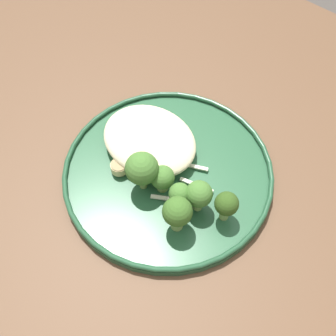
{
  "coord_description": "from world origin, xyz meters",
  "views": [
    {
      "loc": [
        -0.19,
        0.22,
        1.25
      ],
      "look_at": [
        0.02,
        -0.03,
        0.76
      ],
      "focal_mm": 46.4,
      "sensor_mm": 36.0,
      "label": 1
    }
  ],
  "objects_px": {
    "seared_scallop_center_golden": "(119,167)",
    "broccoli_floret_center_pile": "(199,195)",
    "seared_scallop_on_noodles": "(130,129)",
    "broccoli_floret_near_rim": "(142,169)",
    "seared_scallop_right_edge": "(177,142)",
    "seared_scallop_front_small": "(167,150)",
    "dinner_plate": "(168,173)",
    "seared_scallop_rear_pale": "(148,132)",
    "broccoli_floret_rear_charred": "(177,213)",
    "seared_scallop_left_edge": "(148,152)",
    "broccoli_floret_small_sprig": "(178,197)",
    "broccoli_floret_split_head": "(226,205)",
    "broccoli_floret_right_tilted": "(162,178)"
  },
  "relations": [
    {
      "from": "seared_scallop_rear_pale",
      "to": "seared_scallop_center_golden",
      "type": "xyz_separation_m",
      "value": [
        -0.01,
        0.07,
        -0.0
      ]
    },
    {
      "from": "broccoli_floret_small_sprig",
      "to": "broccoli_floret_near_rim",
      "type": "bearing_deg",
      "value": 3.31
    },
    {
      "from": "broccoli_floret_near_rim",
      "to": "seared_scallop_right_edge",
      "type": "bearing_deg",
      "value": -84.87
    },
    {
      "from": "seared_scallop_front_small",
      "to": "broccoli_floret_right_tilted",
      "type": "relative_size",
      "value": 0.81
    },
    {
      "from": "seared_scallop_left_edge",
      "to": "seared_scallop_front_small",
      "type": "relative_size",
      "value": 0.74
    },
    {
      "from": "seared_scallop_right_edge",
      "to": "broccoli_floret_small_sprig",
      "type": "xyz_separation_m",
      "value": [
        -0.06,
        0.08,
        0.02
      ]
    },
    {
      "from": "seared_scallop_left_edge",
      "to": "broccoli_floret_rear_charred",
      "type": "relative_size",
      "value": 0.44
    },
    {
      "from": "broccoli_floret_small_sprig",
      "to": "seared_scallop_front_small",
      "type": "bearing_deg",
      "value": -41.0
    },
    {
      "from": "broccoli_floret_near_rim",
      "to": "broccoli_floret_center_pile",
      "type": "xyz_separation_m",
      "value": [
        -0.08,
        -0.02,
        -0.01
      ]
    },
    {
      "from": "seared_scallop_rear_pale",
      "to": "seared_scallop_on_noodles",
      "type": "bearing_deg",
      "value": 28.54
    },
    {
      "from": "seared_scallop_left_edge",
      "to": "broccoli_floret_near_rim",
      "type": "relative_size",
      "value": 0.4
    },
    {
      "from": "dinner_plate",
      "to": "broccoli_floret_split_head",
      "type": "distance_m",
      "value": 0.11
    },
    {
      "from": "dinner_plate",
      "to": "seared_scallop_rear_pale",
      "type": "relative_size",
      "value": 8.21
    },
    {
      "from": "seared_scallop_right_edge",
      "to": "seared_scallop_left_edge",
      "type": "bearing_deg",
      "value": 63.52
    },
    {
      "from": "broccoli_floret_right_tilted",
      "to": "broccoli_floret_split_head",
      "type": "height_order",
      "value": "broccoli_floret_split_head"
    },
    {
      "from": "seared_scallop_front_small",
      "to": "broccoli_floret_center_pile",
      "type": "distance_m",
      "value": 0.1
    },
    {
      "from": "broccoli_floret_rear_charred",
      "to": "broccoli_floret_center_pile",
      "type": "bearing_deg",
      "value": -95.39
    },
    {
      "from": "dinner_plate",
      "to": "seared_scallop_right_edge",
      "type": "bearing_deg",
      "value": -66.51
    },
    {
      "from": "broccoli_floret_center_pile",
      "to": "seared_scallop_rear_pale",
      "type": "bearing_deg",
      "value": -20.14
    },
    {
      "from": "broccoli_floret_center_pile",
      "to": "broccoli_floret_rear_charred",
      "type": "xyz_separation_m",
      "value": [
        0.0,
        0.04,
        0.0
      ]
    },
    {
      "from": "seared_scallop_right_edge",
      "to": "broccoli_floret_split_head",
      "type": "relative_size",
      "value": 0.5
    },
    {
      "from": "seared_scallop_rear_pale",
      "to": "broccoli_floret_near_rim",
      "type": "relative_size",
      "value": 0.54
    },
    {
      "from": "seared_scallop_right_edge",
      "to": "broccoli_floret_rear_charred",
      "type": "xyz_separation_m",
      "value": [
        -0.08,
        0.1,
        0.03
      ]
    },
    {
      "from": "seared_scallop_left_edge",
      "to": "seared_scallop_on_noodles",
      "type": "xyz_separation_m",
      "value": [
        0.05,
        -0.01,
        -0.0
      ]
    },
    {
      "from": "seared_scallop_right_edge",
      "to": "broccoli_floret_right_tilted",
      "type": "xyz_separation_m",
      "value": [
        -0.03,
        0.07,
        0.02
      ]
    },
    {
      "from": "seared_scallop_right_edge",
      "to": "broccoli_floret_rear_charred",
      "type": "relative_size",
      "value": 0.43
    },
    {
      "from": "seared_scallop_center_golden",
      "to": "broccoli_floret_near_rim",
      "type": "bearing_deg",
      "value": -175.39
    },
    {
      "from": "dinner_plate",
      "to": "seared_scallop_on_noodles",
      "type": "xyz_separation_m",
      "value": [
        0.09,
        -0.02,
        0.01
      ]
    },
    {
      "from": "seared_scallop_right_edge",
      "to": "broccoli_floret_center_pile",
      "type": "relative_size",
      "value": 0.48
    },
    {
      "from": "broccoli_floret_split_head",
      "to": "broccoli_floret_center_pile",
      "type": "bearing_deg",
      "value": 17.53
    },
    {
      "from": "seared_scallop_center_golden",
      "to": "broccoli_floret_small_sprig",
      "type": "relative_size",
      "value": 0.51
    },
    {
      "from": "seared_scallop_on_noodles",
      "to": "broccoli_floret_near_rim",
      "type": "height_order",
      "value": "broccoli_floret_near_rim"
    },
    {
      "from": "seared_scallop_rear_pale",
      "to": "broccoli_floret_center_pile",
      "type": "bearing_deg",
      "value": 159.86
    },
    {
      "from": "seared_scallop_center_golden",
      "to": "broccoli_floret_center_pile",
      "type": "height_order",
      "value": "broccoli_floret_center_pile"
    },
    {
      "from": "seared_scallop_left_edge",
      "to": "seared_scallop_center_golden",
      "type": "bearing_deg",
      "value": 72.78
    },
    {
      "from": "dinner_plate",
      "to": "seared_scallop_front_small",
      "type": "relative_size",
      "value": 8.24
    },
    {
      "from": "seared_scallop_on_noodles",
      "to": "broccoli_floret_small_sprig",
      "type": "xyz_separation_m",
      "value": [
        -0.13,
        0.05,
        0.02
      ]
    },
    {
      "from": "seared_scallop_left_edge",
      "to": "seared_scallop_rear_pale",
      "type": "relative_size",
      "value": 0.74
    },
    {
      "from": "broccoli_floret_near_rim",
      "to": "seared_scallop_center_golden",
      "type": "bearing_deg",
      "value": 4.61
    },
    {
      "from": "seared_scallop_front_small",
      "to": "seared_scallop_on_noodles",
      "type": "bearing_deg",
      "value": 5.73
    },
    {
      "from": "seared_scallop_center_golden",
      "to": "seared_scallop_rear_pale",
      "type": "bearing_deg",
      "value": -82.11
    },
    {
      "from": "broccoli_floret_split_head",
      "to": "seared_scallop_center_golden",
      "type": "bearing_deg",
      "value": 13.1
    },
    {
      "from": "seared_scallop_rear_pale",
      "to": "broccoli_floret_rear_charred",
      "type": "distance_m",
      "value": 0.15
    },
    {
      "from": "seared_scallop_right_edge",
      "to": "seared_scallop_front_small",
      "type": "xyz_separation_m",
      "value": [
        0.0,
        0.02,
        -0.0
      ]
    },
    {
      "from": "seared_scallop_right_edge",
      "to": "broccoli_floret_near_rim",
      "type": "xyz_separation_m",
      "value": [
        -0.01,
        0.08,
        0.03
      ]
    },
    {
      "from": "dinner_plate",
      "to": "broccoli_floret_center_pile",
      "type": "xyz_separation_m",
      "value": [
        -0.06,
        0.02,
        0.04
      ]
    },
    {
      "from": "broccoli_floret_small_sprig",
      "to": "broccoli_floret_right_tilted",
      "type": "bearing_deg",
      "value": -17.48
    },
    {
      "from": "seared_scallop_front_small",
      "to": "broccoli_floret_rear_charred",
      "type": "distance_m",
      "value": 0.12
    },
    {
      "from": "seared_scallop_center_golden",
      "to": "broccoli_floret_near_rim",
      "type": "relative_size",
      "value": 0.36
    },
    {
      "from": "seared_scallop_center_golden",
      "to": "seared_scallop_front_small",
      "type": "distance_m",
      "value": 0.07
    }
  ]
}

